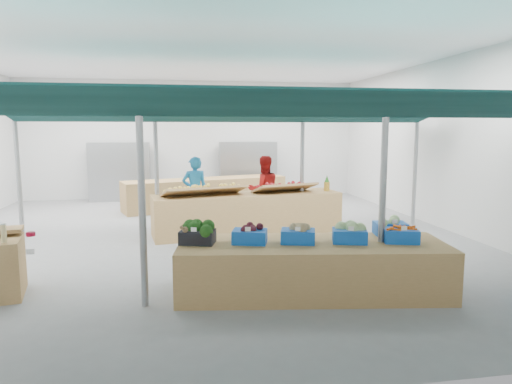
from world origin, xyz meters
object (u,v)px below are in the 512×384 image
Objects in this scene: vendor_left at (195,191)px; vendor_right at (264,190)px; veg_counter at (312,268)px; fruit_counter at (248,213)px.

vendor_left and vendor_right have the same top height.
vendor_left is 1.00× the size of vendor_right.
vendor_right reaches higher than veg_counter.
vendor_left is at bearing -7.66° from vendor_right.
veg_counter is 2.24× the size of vendor_right.
vendor_left is at bearing 129.83° from fruit_counter.
veg_counter is at bearing -92.82° from fruit_counter.
vendor_right is (0.25, 5.24, 0.50)m from veg_counter.
veg_counter is at bearing 98.82° from vendor_left.
vendor_right is (1.80, 0.00, 0.00)m from vendor_left.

